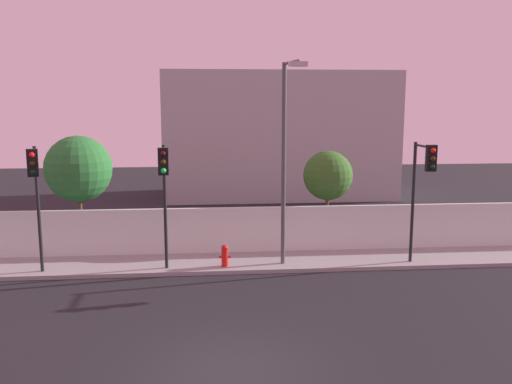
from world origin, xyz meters
name	(u,v)px	position (x,y,z in m)	size (l,w,h in m)	color
ground_plane	(231,371)	(0.00, 0.00, 0.00)	(80.00, 80.00, 0.00)	black
sidewalk	(221,263)	(0.00, 8.20, 0.07)	(36.00, 2.40, 0.15)	gray
perimeter_wall	(220,230)	(0.00, 9.49, 1.05)	(36.00, 0.18, 1.80)	silver
traffic_light_left	(423,177)	(7.09, 6.78, 3.45)	(0.34, 1.66, 4.49)	black
traffic_light_center	(164,181)	(-1.94, 6.87, 3.41)	(0.35, 1.48, 4.45)	black
traffic_light_right	(35,183)	(-6.20, 6.92, 3.40)	(0.51, 1.39, 4.44)	black
street_lamp_curbside	(285,150)	(2.31, 7.55, 4.39)	(0.64, 1.71, 7.30)	#4C4C51
fire_hydrant	(225,255)	(0.11, 7.57, 0.58)	(0.44, 0.26, 0.81)	red
roadside_tree_leftmost	(78,169)	(-5.67, 10.77, 3.40)	(2.69, 2.69, 4.75)	brown
roadside_tree_midleft	(328,176)	(4.59, 10.77, 3.00)	(2.09, 2.09, 4.06)	brown
low_building_distant	(278,135)	(4.14, 23.49, 3.97)	(14.53, 6.00, 7.95)	#AEAEAE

